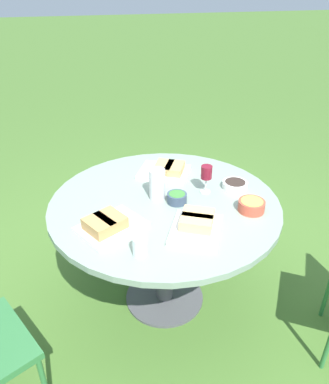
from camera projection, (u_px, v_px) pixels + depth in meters
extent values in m
plane|color=#446B2B|center=(164.00, 297.00, 2.52)|extent=(40.00, 40.00, 0.00)
cylinder|color=#4C4C51|center=(164.00, 296.00, 2.51)|extent=(0.51, 0.51, 0.02)
cylinder|color=#4C4C51|center=(164.00, 254.00, 2.33)|extent=(0.11, 0.11, 0.71)
cylinder|color=gray|center=(164.00, 204.00, 2.14)|extent=(1.31, 1.31, 0.03)
cylinder|color=#2D6B38|center=(11.00, 335.00, 2.00)|extent=(0.03, 0.03, 0.43)
cylinder|color=#2D6B38|center=(328.00, 290.00, 2.28)|extent=(0.03, 0.03, 0.43)
cylinder|color=silver|center=(157.00, 184.00, 2.12)|extent=(0.09, 0.09, 0.18)
cone|color=silver|center=(155.00, 169.00, 2.11)|extent=(0.02, 0.02, 0.02)
cylinder|color=silver|center=(205.00, 192.00, 2.22)|extent=(0.06, 0.06, 0.01)
cylinder|color=silver|center=(206.00, 185.00, 2.19)|extent=(0.01, 0.01, 0.09)
cylinder|color=maroon|center=(207.00, 172.00, 2.15)|extent=(0.07, 0.07, 0.08)
cube|color=white|center=(111.00, 227.00, 1.90)|extent=(0.36, 0.39, 0.02)
cube|color=#B2844C|center=(99.00, 226.00, 1.84)|extent=(0.19, 0.17, 0.06)
cube|color=#B2844C|center=(111.00, 220.00, 1.88)|extent=(0.19, 0.17, 0.06)
cube|color=white|center=(196.00, 230.00, 1.88)|extent=(0.38, 0.35, 0.02)
cube|color=tan|center=(198.00, 216.00, 1.92)|extent=(0.17, 0.19, 0.06)
cube|color=tan|center=(196.00, 224.00, 1.86)|extent=(0.17, 0.19, 0.06)
cube|color=white|center=(164.00, 172.00, 2.42)|extent=(0.36, 0.39, 0.02)
cube|color=tan|center=(174.00, 168.00, 2.39)|extent=(0.19, 0.17, 0.05)
cube|color=tan|center=(164.00, 167.00, 2.41)|extent=(0.19, 0.17, 0.05)
cylinder|color=#B74733|center=(251.00, 206.00, 2.03)|extent=(0.14, 0.14, 0.06)
cylinder|color=#E0C147|center=(252.00, 203.00, 2.02)|extent=(0.12, 0.12, 0.03)
cylinder|color=#334256|center=(177.00, 198.00, 2.11)|extent=(0.11, 0.11, 0.06)
cylinder|color=#387533|center=(177.00, 196.00, 2.10)|extent=(0.09, 0.09, 0.03)
cylinder|color=white|center=(235.00, 185.00, 2.25)|extent=(0.15, 0.15, 0.04)
cylinder|color=#2D231E|center=(235.00, 183.00, 2.24)|extent=(0.12, 0.12, 0.02)
cylinder|color=silver|center=(140.00, 246.00, 1.70)|extent=(0.07, 0.07, 0.09)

